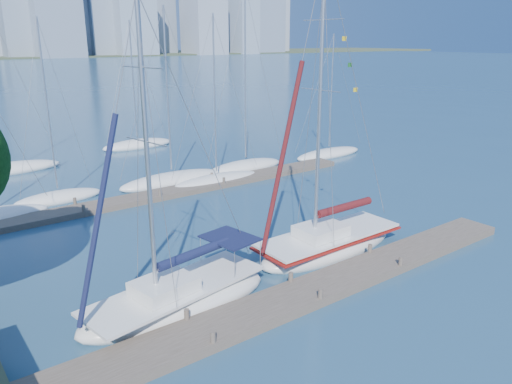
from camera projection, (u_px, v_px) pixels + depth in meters
ground at (305, 298)px, 20.54m from camera, size 700.00×700.00×0.00m
near_dock at (305, 294)px, 20.48m from camera, size 26.00×2.00×0.40m
far_dock at (168, 193)px, 33.87m from camera, size 30.00×1.80×0.36m
sailboat_navy at (176, 287)px, 19.41m from camera, size 8.39×3.94×12.26m
sailboat_maroon at (329, 230)px, 24.66m from camera, size 8.39×2.75×14.41m
bg_boat_1 at (59, 197)px, 32.72m from camera, size 5.93×4.10×11.78m
bg_boat_2 at (172, 180)px, 36.70m from camera, size 8.28×2.92×12.74m
bg_boat_3 at (217, 180)px, 36.67m from camera, size 7.29×2.11×12.18m
bg_boat_4 at (246, 166)px, 40.56m from camera, size 7.03×2.89×14.60m
bg_boat_5 at (329, 154)px, 45.23m from camera, size 7.63×2.75×10.95m
bg_boat_6 at (4, 170)px, 39.48m from camera, size 8.82×3.37×14.58m
bg_boat_7 at (138, 145)px, 48.83m from camera, size 7.43×4.12×12.22m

